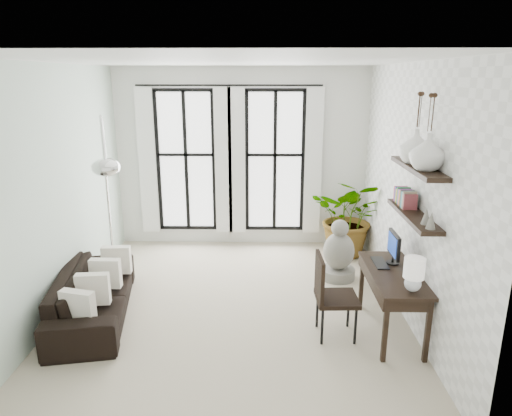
{
  "coord_description": "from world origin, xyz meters",
  "views": [
    {
      "loc": [
        0.41,
        -5.63,
        3.02
      ],
      "look_at": [
        0.3,
        0.3,
        1.31
      ],
      "focal_mm": 32.0,
      "sensor_mm": 36.0,
      "label": 1
    }
  ],
  "objects_px": {
    "desk_chair": "(329,291)",
    "arc_lamp": "(105,160)",
    "plant": "(350,217)",
    "desk": "(394,278)",
    "sofa": "(93,294)",
    "buddha": "(339,254)"
  },
  "relations": [
    {
      "from": "desk_chair",
      "to": "plant",
      "type": "bearing_deg",
      "value": 72.71
    },
    {
      "from": "desk_chair",
      "to": "sofa",
      "type": "bearing_deg",
      "value": 170.13
    },
    {
      "from": "desk_chair",
      "to": "buddha",
      "type": "relative_size",
      "value": 1.08
    },
    {
      "from": "desk_chair",
      "to": "arc_lamp",
      "type": "height_order",
      "value": "arc_lamp"
    },
    {
      "from": "desk",
      "to": "arc_lamp",
      "type": "relative_size",
      "value": 0.53
    },
    {
      "from": "sofa",
      "to": "desk_chair",
      "type": "bearing_deg",
      "value": -108.1
    },
    {
      "from": "desk",
      "to": "desk_chair",
      "type": "bearing_deg",
      "value": -177.15
    },
    {
      "from": "sofa",
      "to": "desk_chair",
      "type": "xyz_separation_m",
      "value": [
        2.98,
        -0.41,
        0.27
      ]
    },
    {
      "from": "arc_lamp",
      "to": "plant",
      "type": "bearing_deg",
      "value": 24.48
    },
    {
      "from": "sofa",
      "to": "desk_chair",
      "type": "relative_size",
      "value": 2.07
    },
    {
      "from": "plant",
      "to": "arc_lamp",
      "type": "xyz_separation_m",
      "value": [
        -3.6,
        -1.64,
        1.27
      ]
    },
    {
      "from": "sofa",
      "to": "arc_lamp",
      "type": "height_order",
      "value": "arc_lamp"
    },
    {
      "from": "plant",
      "to": "buddha",
      "type": "distance_m",
      "value": 1.09
    },
    {
      "from": "desk_chair",
      "to": "arc_lamp",
      "type": "xyz_separation_m",
      "value": [
        -2.88,
        0.99,
        1.38
      ]
    },
    {
      "from": "desk_chair",
      "to": "desk",
      "type": "bearing_deg",
      "value": 0.78
    },
    {
      "from": "plant",
      "to": "desk",
      "type": "height_order",
      "value": "plant"
    },
    {
      "from": "plant",
      "to": "buddha",
      "type": "bearing_deg",
      "value": -108.95
    },
    {
      "from": "plant",
      "to": "arc_lamp",
      "type": "height_order",
      "value": "arc_lamp"
    },
    {
      "from": "desk",
      "to": "arc_lamp",
      "type": "distance_m",
      "value": 3.96
    },
    {
      "from": "desk",
      "to": "buddha",
      "type": "distance_m",
      "value": 1.68
    },
    {
      "from": "sofa",
      "to": "plant",
      "type": "xyz_separation_m",
      "value": [
        3.7,
        2.22,
        0.38
      ]
    },
    {
      "from": "arc_lamp",
      "to": "buddha",
      "type": "bearing_deg",
      "value": 11.21
    }
  ]
}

